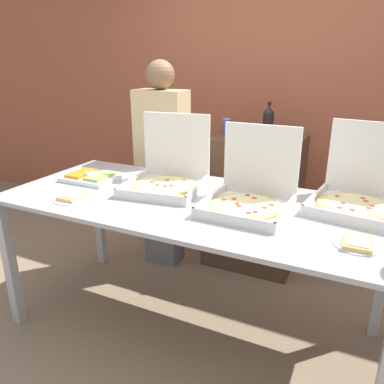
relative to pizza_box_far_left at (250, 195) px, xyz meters
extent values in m
plane|color=#847056|center=(-0.33, -0.02, -0.96)|extent=(16.00, 16.00, 0.00)
cube|color=#9E5138|center=(-0.33, 1.68, 0.44)|extent=(10.00, 0.06, 2.80)
cube|color=#A8AAB2|center=(-0.33, -0.02, -0.09)|extent=(2.23, 0.98, 0.02)
cube|color=#A8AAB2|center=(-1.40, -0.46, -0.53)|extent=(0.06, 0.06, 0.86)
cube|color=#A8AAB2|center=(-1.40, 0.41, -0.53)|extent=(0.06, 0.06, 0.86)
cube|color=#A8AAB2|center=(0.73, 0.41, -0.53)|extent=(0.06, 0.06, 0.86)
cube|color=silver|center=(0.00, -0.06, -0.07)|extent=(0.44, 0.44, 0.02)
cube|color=silver|center=(-0.01, -0.26, -0.04)|extent=(0.43, 0.03, 0.04)
cube|color=silver|center=(-0.21, -0.05, -0.04)|extent=(0.03, 0.43, 0.04)
cube|color=silver|center=(0.21, -0.06, -0.04)|extent=(0.03, 0.43, 0.04)
cube|color=silver|center=(0.00, 0.17, 0.15)|extent=(0.43, 0.03, 0.41)
cylinder|color=#DBB26B|center=(0.00, -0.06, -0.05)|extent=(0.38, 0.38, 0.02)
cylinder|color=beige|center=(0.00, -0.06, -0.04)|extent=(0.33, 0.33, 0.00)
cylinder|color=#C13D2D|center=(0.10, -0.06, -0.03)|extent=(0.03, 0.03, 0.00)
cylinder|color=#C13D2D|center=(0.12, -0.01, -0.03)|extent=(0.03, 0.03, 0.00)
cylinder|color=#C13D2D|center=(0.01, 0.05, -0.03)|extent=(0.03, 0.03, 0.00)
cylinder|color=#C13D2D|center=(-0.04, 0.08, -0.03)|extent=(0.03, 0.03, 0.00)
cylinder|color=#C13D2D|center=(-0.09, -0.01, -0.03)|extent=(0.03, 0.03, 0.00)
cylinder|color=#C13D2D|center=(-0.13, -0.05, -0.03)|extent=(0.03, 0.03, 0.00)
cylinder|color=#C13D2D|center=(-0.05, -0.07, -0.03)|extent=(0.03, 0.03, 0.00)
cylinder|color=#C13D2D|center=(-0.02, -0.10, -0.03)|extent=(0.03, 0.03, 0.00)
cylinder|color=#C13D2D|center=(0.05, -0.17, -0.03)|extent=(0.03, 0.03, 0.00)
cylinder|color=#C13D2D|center=(0.07, -0.14, -0.03)|extent=(0.03, 0.03, 0.00)
cube|color=silver|center=(-0.56, 0.05, -0.07)|extent=(0.50, 0.50, 0.02)
cube|color=silver|center=(-0.53, -0.16, -0.04)|extent=(0.45, 0.07, 0.04)
cube|color=silver|center=(-0.78, 0.03, -0.04)|extent=(0.07, 0.45, 0.04)
cube|color=silver|center=(-0.35, 0.08, -0.04)|extent=(0.07, 0.45, 0.04)
cube|color=silver|center=(-0.59, 0.28, 0.16)|extent=(0.45, 0.07, 0.43)
cylinder|color=#DBB26B|center=(-0.56, 0.05, -0.05)|extent=(0.39, 0.39, 0.02)
cylinder|color=beige|center=(-0.56, 0.05, -0.04)|extent=(0.34, 0.34, 0.00)
cylinder|color=#C13D2D|center=(-0.51, 0.05, -0.03)|extent=(0.03, 0.03, 0.00)
cylinder|color=#C13D2D|center=(-0.49, 0.18, -0.03)|extent=(0.03, 0.03, 0.00)
cylinder|color=#C13D2D|center=(-0.59, 0.14, -0.03)|extent=(0.03, 0.03, 0.00)
cylinder|color=#C13D2D|center=(-0.65, 0.05, -0.03)|extent=(0.03, 0.03, 0.00)
cylinder|color=#C13D2D|center=(-0.59, 0.02, -0.03)|extent=(0.03, 0.03, 0.00)
cylinder|color=#C13D2D|center=(-0.54, 0.02, -0.03)|extent=(0.03, 0.03, 0.00)
cube|color=silver|center=(0.52, 0.20, -0.07)|extent=(0.51, 0.51, 0.02)
cube|color=silver|center=(0.49, -0.02, -0.04)|extent=(0.45, 0.08, 0.04)
cube|color=silver|center=(0.31, 0.23, -0.04)|extent=(0.08, 0.45, 0.04)
cube|color=silver|center=(0.56, 0.43, 0.16)|extent=(0.45, 0.08, 0.43)
cylinder|color=#DBB26B|center=(0.52, 0.20, -0.05)|extent=(0.40, 0.40, 0.02)
cylinder|color=beige|center=(0.52, 0.20, -0.04)|extent=(0.34, 0.34, 0.00)
cylinder|color=#C13D2D|center=(0.60, 0.20, -0.03)|extent=(0.03, 0.03, 0.00)
cylinder|color=#C13D2D|center=(0.57, 0.26, -0.03)|extent=(0.03, 0.03, 0.00)
cylinder|color=#C13D2D|center=(0.55, 0.31, -0.03)|extent=(0.03, 0.03, 0.00)
cylinder|color=#C13D2D|center=(0.42, 0.28, -0.03)|extent=(0.03, 0.03, 0.00)
cylinder|color=#C13D2D|center=(0.46, 0.18, -0.03)|extent=(0.03, 0.03, 0.00)
cylinder|color=#C13D2D|center=(0.45, 0.10, -0.03)|extent=(0.03, 0.03, 0.00)
cylinder|color=#C13D2D|center=(0.51, 0.10, -0.03)|extent=(0.03, 0.03, 0.00)
cylinder|color=#C13D2D|center=(0.59, 0.16, -0.03)|extent=(0.03, 0.03, 0.00)
cylinder|color=white|center=(-0.96, -0.30, -0.07)|extent=(0.24, 0.24, 0.01)
cube|color=#DBB26B|center=(-0.96, -0.30, -0.06)|extent=(0.12, 0.17, 0.02)
cube|color=beige|center=(-0.96, -0.31, -0.05)|extent=(0.09, 0.12, 0.01)
cylinder|color=white|center=(0.56, -0.22, -0.07)|extent=(0.20, 0.20, 0.01)
cube|color=#DBB26B|center=(0.56, -0.22, -0.06)|extent=(0.12, 0.17, 0.02)
cube|color=beige|center=(0.56, -0.23, -0.05)|extent=(0.09, 0.12, 0.01)
cube|color=white|center=(-1.11, 0.03, -0.06)|extent=(0.34, 0.26, 0.03)
cube|color=orange|center=(-1.19, 0.03, -0.04)|extent=(0.12, 0.21, 0.02)
cube|color=#8CC65B|center=(-1.03, 0.03, -0.04)|extent=(0.12, 0.21, 0.02)
cylinder|color=white|center=(-1.11, 0.03, -0.03)|extent=(0.08, 0.08, 0.02)
cube|color=#4C3323|center=(-0.25, 1.00, -0.42)|extent=(0.72, 0.54, 1.09)
cylinder|color=black|center=(-0.17, 0.98, 0.22)|extent=(0.08, 0.08, 0.19)
cone|color=black|center=(-0.17, 0.98, 0.34)|extent=(0.08, 0.08, 0.05)
cylinder|color=black|center=(-0.17, 0.98, 0.38)|extent=(0.03, 0.03, 0.03)
cylinder|color=red|center=(-0.17, 0.98, 0.40)|extent=(0.03, 0.03, 0.01)
cylinder|color=silver|center=(-0.20, 0.81, 0.19)|extent=(0.07, 0.07, 0.12)
cylinder|color=silver|center=(-0.20, 0.81, 0.25)|extent=(0.06, 0.06, 0.00)
cylinder|color=#334CB2|center=(-0.50, 0.97, 0.19)|extent=(0.07, 0.07, 0.12)
cylinder|color=silver|center=(-0.50, 0.97, 0.25)|extent=(0.06, 0.06, 0.00)
cube|color=slate|center=(-0.93, 0.68, -0.57)|extent=(0.28, 0.20, 0.80)
cube|color=#D1B27F|center=(-0.93, 0.68, 0.15)|extent=(0.40, 0.22, 0.64)
sphere|color=brown|center=(-0.93, 0.68, 0.58)|extent=(0.22, 0.22, 0.22)
camera|label=1|loc=(0.53, -1.84, 0.68)|focal=35.00mm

